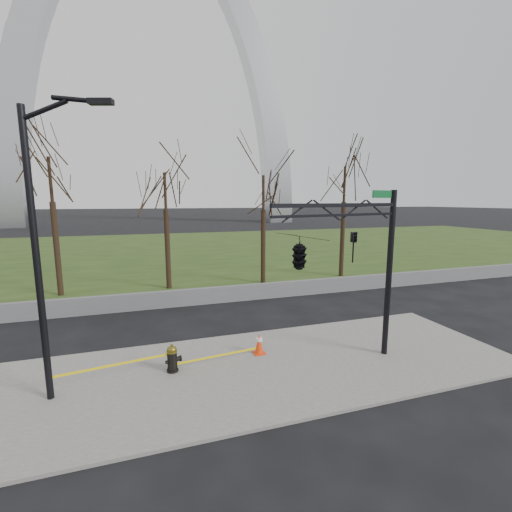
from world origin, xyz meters
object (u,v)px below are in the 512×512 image
object	(u,v)px
fire_hydrant	(173,359)
traffic_cone	(259,343)
street_light	(43,237)
traffic_signal_mast	(320,251)

from	to	relation	value
fire_hydrant	traffic_cone	size ratio (longest dim) A/B	1.22
fire_hydrant	traffic_cone	xyz separation A→B (m)	(3.11, 0.38, -0.05)
fire_hydrant	street_light	world-z (taller)	street_light
street_light	traffic_signal_mast	bearing A→B (deg)	9.85
street_light	traffic_signal_mast	distance (m)	7.64
traffic_cone	traffic_signal_mast	world-z (taller)	traffic_signal_mast
street_light	traffic_signal_mast	xyz separation A→B (m)	(7.54, -1.12, -0.55)
traffic_cone	street_light	xyz separation A→B (m)	(-6.33, -0.98, 4.21)
fire_hydrant	street_light	bearing A→B (deg)	-179.86
traffic_cone	traffic_signal_mast	bearing A→B (deg)	-59.93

